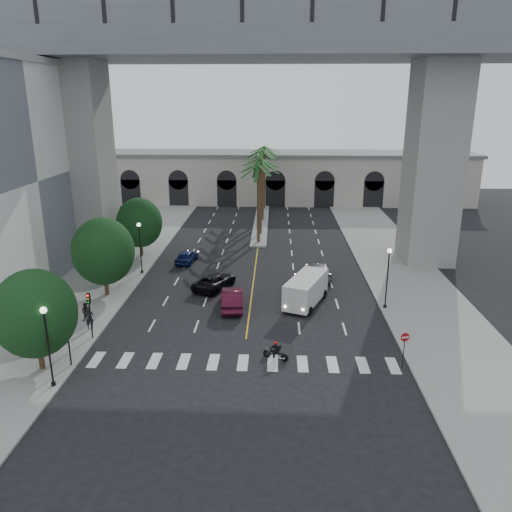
{
  "coord_description": "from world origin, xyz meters",
  "views": [
    {
      "loc": [
        2.08,
        -31.28,
        16.81
      ],
      "look_at": [
        0.58,
        6.0,
        5.19
      ],
      "focal_mm": 35.0,
      "sensor_mm": 36.0,
      "label": 1
    }
  ],
  "objects_px": {
    "lamp_post_left_near": "(47,340)",
    "cargo_van": "(306,290)",
    "car_c": "(215,281)",
    "pedestrian_b": "(86,312)",
    "car_d": "(318,271)",
    "motorcycle_rider": "(276,352)",
    "lamp_post_left_far": "(140,244)",
    "car_e": "(187,256)",
    "pedestrian_a": "(90,318)",
    "do_not_enter_sign": "(405,343)",
    "traffic_signal_far": "(90,308)",
    "lamp_post_right": "(388,273)",
    "traffic_signal_near": "(67,332)",
    "car_b": "(232,298)",
    "car_a": "(299,282)"
  },
  "relations": [
    {
      "from": "car_d",
      "to": "car_c",
      "type": "bearing_deg",
      "value": 7.49
    },
    {
      "from": "car_c",
      "to": "car_d",
      "type": "relative_size",
      "value": 1.04
    },
    {
      "from": "traffic_signal_far",
      "to": "car_e",
      "type": "bearing_deg",
      "value": 78.31
    },
    {
      "from": "lamp_post_left_far",
      "to": "car_d",
      "type": "bearing_deg",
      "value": -1.1
    },
    {
      "from": "lamp_post_left_near",
      "to": "do_not_enter_sign",
      "type": "bearing_deg",
      "value": 8.56
    },
    {
      "from": "car_c",
      "to": "cargo_van",
      "type": "distance_m",
      "value": 9.06
    },
    {
      "from": "traffic_signal_near",
      "to": "car_d",
      "type": "height_order",
      "value": "traffic_signal_near"
    },
    {
      "from": "pedestrian_a",
      "to": "pedestrian_b",
      "type": "distance_m",
      "value": 1.5
    },
    {
      "from": "pedestrian_a",
      "to": "lamp_post_left_far",
      "type": "bearing_deg",
      "value": 59.79
    },
    {
      "from": "traffic_signal_near",
      "to": "pedestrian_a",
      "type": "height_order",
      "value": "traffic_signal_near"
    },
    {
      "from": "car_c",
      "to": "cargo_van",
      "type": "height_order",
      "value": "cargo_van"
    },
    {
      "from": "lamp_post_left_near",
      "to": "do_not_enter_sign",
      "type": "height_order",
      "value": "lamp_post_left_near"
    },
    {
      "from": "lamp_post_left_far",
      "to": "motorcycle_rider",
      "type": "bearing_deg",
      "value": -51.22
    },
    {
      "from": "car_d",
      "to": "lamp_post_left_far",
      "type": "bearing_deg",
      "value": -12.33
    },
    {
      "from": "pedestrian_a",
      "to": "pedestrian_b",
      "type": "xyz_separation_m",
      "value": [
        -0.75,
        1.3,
        -0.08
      ]
    },
    {
      "from": "traffic_signal_far",
      "to": "pedestrian_b",
      "type": "xyz_separation_m",
      "value": [
        -1.43,
        2.77,
        -1.58
      ]
    },
    {
      "from": "lamp_post_left_near",
      "to": "pedestrian_b",
      "type": "bearing_deg",
      "value": 98.16
    },
    {
      "from": "lamp_post_right",
      "to": "pedestrian_b",
      "type": "bearing_deg",
      "value": -171.22
    },
    {
      "from": "traffic_signal_near",
      "to": "car_e",
      "type": "height_order",
      "value": "traffic_signal_near"
    },
    {
      "from": "lamp_post_right",
      "to": "pedestrian_b",
      "type": "xyz_separation_m",
      "value": [
        -24.13,
        -3.73,
        -2.3
      ]
    },
    {
      "from": "lamp_post_left_far",
      "to": "car_d",
      "type": "relative_size",
      "value": 1.1
    },
    {
      "from": "lamp_post_right",
      "to": "car_e",
      "type": "distance_m",
      "value": 22.48
    },
    {
      "from": "traffic_signal_far",
      "to": "car_b",
      "type": "distance_m",
      "value": 11.77
    },
    {
      "from": "car_d",
      "to": "pedestrian_b",
      "type": "bearing_deg",
      "value": 19.57
    },
    {
      "from": "car_c",
      "to": "car_e",
      "type": "relative_size",
      "value": 1.23
    },
    {
      "from": "pedestrian_b",
      "to": "car_d",
      "type": "bearing_deg",
      "value": 29.37
    },
    {
      "from": "cargo_van",
      "to": "car_c",
      "type": "bearing_deg",
      "value": 178.23
    },
    {
      "from": "traffic_signal_far",
      "to": "pedestrian_b",
      "type": "bearing_deg",
      "value": 117.26
    },
    {
      "from": "car_e",
      "to": "cargo_van",
      "type": "distance_m",
      "value": 16.61
    },
    {
      "from": "lamp_post_left_far",
      "to": "car_d",
      "type": "distance_m",
      "value": 17.95
    },
    {
      "from": "traffic_signal_near",
      "to": "motorcycle_rider",
      "type": "height_order",
      "value": "traffic_signal_near"
    },
    {
      "from": "lamp_post_left_near",
      "to": "do_not_enter_sign",
      "type": "distance_m",
      "value": 22.25
    },
    {
      "from": "pedestrian_b",
      "to": "motorcycle_rider",
      "type": "bearing_deg",
      "value": -20.79
    },
    {
      "from": "motorcycle_rider",
      "to": "pedestrian_a",
      "type": "xyz_separation_m",
      "value": [
        -14.23,
        3.97,
        0.39
      ]
    },
    {
      "from": "motorcycle_rider",
      "to": "car_c",
      "type": "relative_size",
      "value": 0.34
    },
    {
      "from": "lamp_post_left_near",
      "to": "car_b",
      "type": "xyz_separation_m",
      "value": [
        9.9,
        12.81,
        -2.39
      ]
    },
    {
      "from": "lamp_post_left_near",
      "to": "lamp_post_left_far",
      "type": "relative_size",
      "value": 1.0
    },
    {
      "from": "car_e",
      "to": "pedestrian_b",
      "type": "relative_size",
      "value": 2.66
    },
    {
      "from": "traffic_signal_far",
      "to": "car_b",
      "type": "xyz_separation_m",
      "value": [
        9.8,
        6.31,
        -1.68
      ]
    },
    {
      "from": "do_not_enter_sign",
      "to": "traffic_signal_near",
      "type": "bearing_deg",
      "value": 169.48
    },
    {
      "from": "car_e",
      "to": "pedestrian_b",
      "type": "xyz_separation_m",
      "value": [
        -5.24,
        -15.64,
        0.22
      ]
    },
    {
      "from": "lamp_post_left_near",
      "to": "cargo_van",
      "type": "height_order",
      "value": "lamp_post_left_near"
    },
    {
      "from": "cargo_van",
      "to": "motorcycle_rider",
      "type": "bearing_deg",
      "value": -82.57
    },
    {
      "from": "traffic_signal_far",
      "to": "car_c",
      "type": "relative_size",
      "value": 0.72
    },
    {
      "from": "car_d",
      "to": "pedestrian_b",
      "type": "xyz_separation_m",
      "value": [
        -19.1,
        -11.39,
        0.22
      ]
    },
    {
      "from": "cargo_van",
      "to": "car_d",
      "type": "bearing_deg",
      "value": 98.61
    },
    {
      "from": "car_c",
      "to": "car_d",
      "type": "distance_m",
      "value": 10.47
    },
    {
      "from": "car_c",
      "to": "pedestrian_a",
      "type": "relative_size",
      "value": 2.99
    },
    {
      "from": "traffic_signal_near",
      "to": "traffic_signal_far",
      "type": "bearing_deg",
      "value": 90.0
    },
    {
      "from": "lamp_post_left_far",
      "to": "car_a",
      "type": "xyz_separation_m",
      "value": [
        15.7,
        -3.52,
        -2.5
      ]
    }
  ]
}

